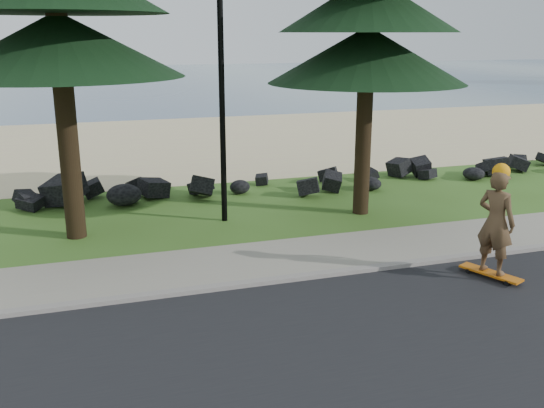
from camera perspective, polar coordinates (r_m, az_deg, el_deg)
The scene contains 9 objects.
ground at distance 12.13m, azimuth -1.02°, elevation -5.85°, with size 160.00×160.00×0.00m, color #375B1C.
road at distance 8.36m, azimuth 8.15°, elevation -16.65°, with size 160.00×7.00×0.02m, color black.
kerb at distance 11.31m, azimuth 0.28°, elevation -7.22°, with size 160.00×0.20×0.10m, color gray.
sidewalk at distance 12.29m, azimuth -1.29°, elevation -5.35°, with size 160.00×2.00×0.08m, color gray.
beach_sand at distance 25.90m, azimuth -10.20°, elevation 5.61°, with size 160.00×15.00×0.01m, color beige.
ocean at distance 62.06m, azimuth -14.77°, elevation 11.16°, with size 160.00×58.00×0.01m, color #3E5A77.
seawall_boulders at distance 17.31m, azimuth -6.29°, elevation 0.72°, with size 60.00×2.40×1.10m, color black, non-canonical shape.
lamp_post at distance 14.37m, azimuth -4.84°, elevation 14.39°, with size 0.25×0.14×8.14m.
skateboarder at distance 11.89m, azimuth 20.32°, elevation -1.66°, with size 0.74×1.20×2.21m.
Camera 1 is at (-3.18, -10.81, 4.47)m, focal length 40.00 mm.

